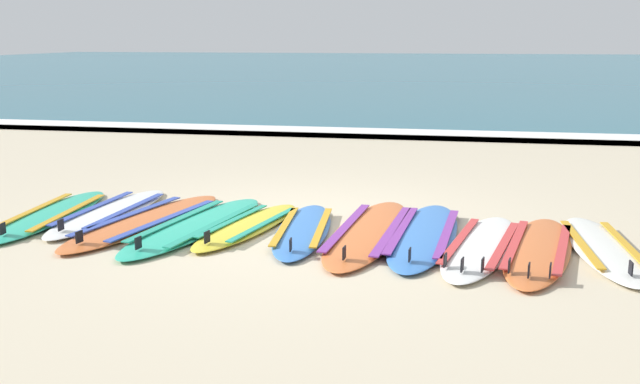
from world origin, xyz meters
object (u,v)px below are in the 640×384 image
(surfboard_7, at_px, (424,234))
(surfboard_9, at_px, (538,249))
(surfboard_4, at_px, (248,226))
(surfboard_3, at_px, (196,225))
(surfboard_10, at_px, (603,248))
(surfboard_5, at_px, (303,230))
(surfboard_0, at_px, (51,214))
(surfboard_2, at_px, (146,221))
(surfboard_1, at_px, (110,212))
(surfboard_8, at_px, (481,246))
(surfboard_6, at_px, (369,232))

(surfboard_7, xyz_separation_m, surfboard_9, (1.04, -0.31, 0.00))
(surfboard_4, bearing_deg, surfboard_3, -171.40)
(surfboard_9, xyz_separation_m, surfboard_10, (0.59, 0.17, -0.00))
(surfboard_4, distance_m, surfboard_5, 0.58)
(surfboard_0, xyz_separation_m, surfboard_5, (2.82, -0.09, 0.00))
(surfboard_4, height_order, surfboard_9, same)
(surfboard_2, relative_size, surfboard_10, 1.19)
(surfboard_9, bearing_deg, surfboard_2, 175.78)
(surfboard_1, xyz_separation_m, surfboard_5, (2.24, -0.31, 0.00))
(surfboard_2, bearing_deg, surfboard_10, -1.54)
(surfboard_2, height_order, surfboard_10, same)
(surfboard_2, distance_m, surfboard_4, 1.11)
(surfboard_0, distance_m, surfboard_5, 2.82)
(surfboard_0, xyz_separation_m, surfboard_3, (1.71, -0.13, -0.00))
(surfboard_0, height_order, surfboard_5, same)
(surfboard_5, bearing_deg, surfboard_4, 176.03)
(surfboard_2, bearing_deg, surfboard_4, 0.20)
(surfboard_2, height_order, surfboard_4, same)
(surfboard_7, bearing_deg, surfboard_8, -28.48)
(surfboard_2, height_order, surfboard_8, same)
(surfboard_10, bearing_deg, surfboard_3, 179.33)
(surfboard_0, height_order, surfboard_8, same)
(surfboard_1, bearing_deg, surfboard_7, -4.21)
(surfboard_2, bearing_deg, surfboard_9, -4.22)
(surfboard_0, distance_m, surfboard_3, 1.71)
(surfboard_2, xyz_separation_m, surfboard_6, (2.34, 0.02, -0.00))
(surfboard_3, xyz_separation_m, surfboard_10, (3.93, -0.05, 0.00))
(surfboard_1, relative_size, surfboard_6, 0.87)
(surfboard_0, distance_m, surfboard_2, 1.13)
(surfboard_4, height_order, surfboard_7, same)
(surfboard_4, xyz_separation_m, surfboard_6, (1.24, 0.01, -0.00))
(surfboard_4, bearing_deg, surfboard_10, -2.10)
(surfboard_5, distance_m, surfboard_8, 1.74)
(surfboard_1, height_order, surfboard_2, same)
(surfboard_0, height_order, surfboard_6, same)
(surfboard_10, bearing_deg, surfboard_5, 178.28)
(surfboard_1, distance_m, surfboard_6, 2.90)
(surfboard_9, bearing_deg, surfboard_4, 174.05)
(surfboard_5, bearing_deg, surfboard_6, 4.70)
(surfboard_7, relative_size, surfboard_10, 1.14)
(surfboard_1, height_order, surfboard_9, same)
(surfboard_8, height_order, surfboard_9, same)
(surfboard_0, xyz_separation_m, surfboard_4, (2.23, -0.05, 0.00))
(surfboard_7, bearing_deg, surfboard_0, 179.43)
(surfboard_0, xyz_separation_m, surfboard_2, (1.13, -0.06, -0.00))
(surfboard_3, bearing_deg, surfboard_6, 3.02)
(surfboard_1, bearing_deg, surfboard_6, -4.98)
(surfboard_7, bearing_deg, surfboard_4, -179.59)
(surfboard_4, bearing_deg, surfboard_8, -6.82)
(surfboard_0, bearing_deg, surfboard_8, -4.14)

